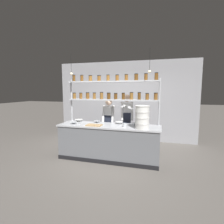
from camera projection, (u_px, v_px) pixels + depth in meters
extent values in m
plane|color=#5B5651|center=(109.00, 159.00, 4.70)|extent=(40.00, 40.00, 0.00)
cube|color=#939399|center=(125.00, 101.00, 6.44)|extent=(5.08, 0.12, 2.86)
cube|color=slate|center=(109.00, 143.00, 4.64)|extent=(2.62, 0.72, 0.88)
cube|color=#ADAFB5|center=(109.00, 126.00, 4.58)|extent=(2.68, 0.76, 0.04)
cube|color=black|center=(105.00, 162.00, 4.34)|extent=(2.62, 0.03, 0.10)
cylinder|color=#ADAFB5|center=(72.00, 116.00, 5.22)|extent=(0.04, 0.04, 2.14)
cylinder|color=#ADAFB5|center=(159.00, 120.00, 4.54)|extent=(0.04, 0.04, 2.14)
cube|color=#ADAFB5|center=(112.00, 100.00, 4.82)|extent=(2.52, 0.28, 0.04)
cylinder|color=brown|center=(74.00, 96.00, 5.12)|extent=(0.09, 0.09, 0.15)
cylinder|color=black|center=(74.00, 93.00, 5.11)|extent=(0.09, 0.09, 0.02)
cylinder|color=brown|center=(81.00, 96.00, 5.06)|extent=(0.09, 0.09, 0.16)
cylinder|color=black|center=(81.00, 93.00, 5.05)|extent=(0.09, 0.09, 0.02)
cylinder|color=brown|center=(88.00, 96.00, 5.00)|extent=(0.10, 0.10, 0.16)
cylinder|color=black|center=(88.00, 93.00, 4.99)|extent=(0.10, 0.10, 0.02)
cylinder|color=brown|center=(94.00, 96.00, 4.95)|extent=(0.08, 0.08, 0.16)
cylinder|color=black|center=(94.00, 93.00, 4.94)|extent=(0.08, 0.08, 0.02)
cylinder|color=brown|center=(102.00, 96.00, 4.89)|extent=(0.09, 0.09, 0.17)
cylinder|color=black|center=(102.00, 92.00, 4.88)|extent=(0.09, 0.09, 0.02)
cylinder|color=#513314|center=(109.00, 96.00, 4.83)|extent=(0.10, 0.10, 0.16)
cylinder|color=black|center=(109.00, 93.00, 4.82)|extent=(0.10, 0.10, 0.02)
cylinder|color=#513314|center=(116.00, 96.00, 4.78)|extent=(0.09, 0.09, 0.15)
cylinder|color=black|center=(116.00, 93.00, 4.77)|extent=(0.09, 0.09, 0.02)
cylinder|color=#513314|center=(123.00, 96.00, 4.72)|extent=(0.08, 0.08, 0.16)
cylinder|color=black|center=(123.00, 93.00, 4.71)|extent=(0.08, 0.08, 0.02)
cylinder|color=brown|center=(131.00, 96.00, 4.66)|extent=(0.09, 0.09, 0.18)
cylinder|color=black|center=(131.00, 92.00, 4.65)|extent=(0.10, 0.10, 0.02)
cylinder|color=#513314|center=(139.00, 96.00, 4.60)|extent=(0.08, 0.08, 0.18)
cylinder|color=black|center=(139.00, 93.00, 4.59)|extent=(0.08, 0.08, 0.02)
cylinder|color=brown|center=(147.00, 97.00, 4.55)|extent=(0.09, 0.09, 0.15)
cylinder|color=black|center=(147.00, 93.00, 4.54)|extent=(0.09, 0.09, 0.02)
cylinder|color=brown|center=(156.00, 97.00, 4.49)|extent=(0.09, 0.09, 0.16)
cylinder|color=black|center=(156.00, 93.00, 4.48)|extent=(0.10, 0.10, 0.02)
cube|color=#ADAFB5|center=(112.00, 82.00, 4.75)|extent=(2.52, 0.28, 0.04)
cylinder|color=#513314|center=(74.00, 78.00, 5.05)|extent=(0.08, 0.08, 0.17)
cylinder|color=black|center=(74.00, 75.00, 5.04)|extent=(0.08, 0.08, 0.02)
cylinder|color=brown|center=(82.00, 78.00, 4.99)|extent=(0.09, 0.09, 0.16)
cylinder|color=black|center=(82.00, 75.00, 4.98)|extent=(0.09, 0.09, 0.02)
cylinder|color=brown|center=(90.00, 79.00, 4.92)|extent=(0.10, 0.10, 0.15)
cylinder|color=black|center=(90.00, 76.00, 4.91)|extent=(0.10, 0.10, 0.02)
cylinder|color=brown|center=(99.00, 79.00, 4.85)|extent=(0.10, 0.10, 0.14)
cylinder|color=black|center=(99.00, 76.00, 4.84)|extent=(0.10, 0.10, 0.02)
cylinder|color=brown|center=(108.00, 78.00, 4.77)|extent=(0.09, 0.09, 0.15)
cylinder|color=black|center=(108.00, 75.00, 4.76)|extent=(0.09, 0.09, 0.02)
cylinder|color=brown|center=(117.00, 78.00, 4.70)|extent=(0.09, 0.09, 0.15)
cylinder|color=black|center=(117.00, 75.00, 4.69)|extent=(0.09, 0.09, 0.02)
cylinder|color=brown|center=(126.00, 78.00, 4.64)|extent=(0.09, 0.09, 0.15)
cylinder|color=black|center=(126.00, 74.00, 4.63)|extent=(0.09, 0.09, 0.02)
cylinder|color=#513314|center=(136.00, 77.00, 4.56)|extent=(0.10, 0.10, 0.16)
cylinder|color=black|center=(136.00, 74.00, 4.55)|extent=(0.10, 0.10, 0.02)
cylinder|color=brown|center=(146.00, 77.00, 4.50)|extent=(0.09, 0.09, 0.16)
cylinder|color=black|center=(146.00, 74.00, 4.48)|extent=(0.09, 0.09, 0.02)
cylinder|color=brown|center=(156.00, 77.00, 4.42)|extent=(0.09, 0.09, 0.17)
cylinder|color=black|center=(156.00, 73.00, 4.41)|extent=(0.09, 0.09, 0.02)
cylinder|color=black|center=(106.00, 138.00, 5.34)|extent=(0.11, 0.11, 0.76)
cylinder|color=black|center=(111.00, 138.00, 5.30)|extent=(0.11, 0.11, 0.76)
cube|color=#232838|center=(109.00, 120.00, 5.26)|extent=(0.22, 0.17, 0.33)
cube|color=white|center=(109.00, 111.00, 5.22)|extent=(0.22, 0.18, 0.27)
sphere|color=beige|center=(109.00, 102.00, 5.19)|extent=(0.20, 0.20, 0.20)
cylinder|color=white|center=(103.00, 114.00, 5.21)|extent=(0.07, 0.24, 0.50)
cylinder|color=white|center=(113.00, 114.00, 5.13)|extent=(0.07, 0.24, 0.50)
cylinder|color=black|center=(124.00, 137.00, 5.27)|extent=(0.11, 0.11, 0.82)
cylinder|color=black|center=(129.00, 138.00, 5.26)|extent=(0.11, 0.11, 0.82)
cube|color=#232838|center=(127.00, 118.00, 5.19)|extent=(0.25, 0.22, 0.36)
cube|color=white|center=(127.00, 107.00, 5.15)|extent=(0.26, 0.23, 0.29)
sphere|color=tan|center=(127.00, 98.00, 5.12)|extent=(0.22, 0.22, 0.22)
cylinder|color=white|center=(122.00, 111.00, 5.11)|extent=(0.13, 0.26, 0.54)
cylinder|color=white|center=(132.00, 111.00, 5.10)|extent=(0.13, 0.26, 0.54)
cylinder|color=white|center=(142.00, 126.00, 4.13)|extent=(0.32, 0.32, 0.13)
cylinder|color=silver|center=(142.00, 123.00, 4.12)|extent=(0.34, 0.34, 0.01)
cylinder|color=white|center=(142.00, 120.00, 4.11)|extent=(0.32, 0.32, 0.13)
cylinder|color=silver|center=(142.00, 118.00, 4.10)|extent=(0.34, 0.34, 0.01)
cylinder|color=white|center=(142.00, 115.00, 4.09)|extent=(0.32, 0.32, 0.13)
cylinder|color=silver|center=(142.00, 112.00, 4.08)|extent=(0.34, 0.34, 0.01)
cylinder|color=white|center=(142.00, 109.00, 4.07)|extent=(0.32, 0.32, 0.13)
cylinder|color=silver|center=(142.00, 106.00, 4.07)|extent=(0.34, 0.34, 0.01)
cube|color=#A88456|center=(94.00, 125.00, 4.51)|extent=(0.40, 0.26, 0.02)
cylinder|color=#B2B7BC|center=(74.00, 124.00, 4.74)|extent=(0.08, 0.08, 0.01)
cone|color=#B2B7BC|center=(74.00, 123.00, 4.74)|extent=(0.18, 0.18, 0.05)
cylinder|color=silver|center=(79.00, 121.00, 5.09)|extent=(0.11, 0.11, 0.01)
cone|color=silver|center=(79.00, 120.00, 5.08)|extent=(0.24, 0.24, 0.06)
cylinder|color=#B2B7BC|center=(97.00, 122.00, 4.93)|extent=(0.08, 0.08, 0.01)
cone|color=#B2B7BC|center=(97.00, 122.00, 4.93)|extent=(0.18, 0.18, 0.05)
cylinder|color=white|center=(119.00, 124.00, 4.75)|extent=(0.09, 0.09, 0.01)
cone|color=white|center=(119.00, 123.00, 4.75)|extent=(0.21, 0.21, 0.06)
cylinder|color=silver|center=(136.00, 125.00, 4.54)|extent=(0.10, 0.10, 0.01)
cone|color=silver|center=(136.00, 124.00, 4.53)|extent=(0.23, 0.23, 0.06)
cylinder|color=#B2B7BC|center=(124.00, 125.00, 4.36)|extent=(0.09, 0.09, 0.09)
cylinder|color=black|center=(71.00, 64.00, 4.67)|extent=(0.01, 0.01, 0.54)
sphere|color=#F9E5B2|center=(71.00, 74.00, 4.70)|extent=(0.07, 0.07, 0.07)
cylinder|color=black|center=(150.00, 60.00, 4.10)|extent=(0.01, 0.01, 0.54)
sphere|color=#F9E5B2|center=(149.00, 72.00, 4.14)|extent=(0.07, 0.07, 0.07)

